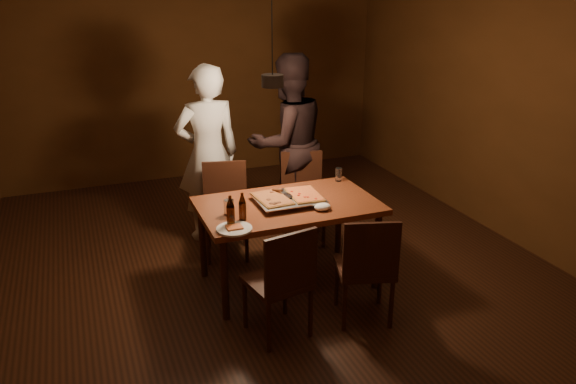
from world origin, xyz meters
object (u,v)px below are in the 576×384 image
object	(u,v)px
chair_far_right	(303,188)
pizza_tray	(288,200)
pendant_lamp	(272,79)
chair_far_left	(226,200)
dining_table	(288,211)
plate_slice	(234,229)
chair_near_right	(367,261)
chair_near_left	(283,274)
diner_dark	(288,143)
beer_bottle_b	(242,207)
diner_white	(208,154)
beer_bottle_a	(231,211)

from	to	relation	value
chair_far_right	pizza_tray	bearing A→B (deg)	74.97
pendant_lamp	chair_far_left	bearing A→B (deg)	116.14
chair_far_left	pendant_lamp	world-z (taller)	pendant_lamp
dining_table	plate_slice	size ratio (longest dim) A/B	5.51
chair_far_right	chair_near_right	size ratio (longest dim) A/B	0.99
chair_near_left	diner_dark	xyz separation A→B (m)	(0.80, 1.95, 0.39)
chair_far_right	pizza_tray	distance (m)	0.97
beer_bottle_b	chair_far_left	bearing A→B (deg)	83.00
chair_far_left	pendant_lamp	size ratio (longest dim) A/B	0.46
diner_white	chair_far_left	bearing A→B (deg)	96.12
beer_bottle_a	diner_white	world-z (taller)	diner_white
chair_far_right	chair_near_left	xyz separation A→B (m)	(-0.82, -1.59, 0.00)
beer_bottle_b	diner_white	size ratio (longest dim) A/B	0.12
chair_far_right	diner_dark	xyz separation A→B (m)	(-0.02, 0.37, 0.39)
chair_far_left	diner_white	bearing A→B (deg)	-67.88
dining_table	pizza_tray	size ratio (longest dim) A/B	2.73
chair_near_left	beer_bottle_a	distance (m)	0.65
beer_bottle_a	diner_white	xyz separation A→B (m)	(0.18, 1.45, 0.02)
chair_far_right	pizza_tray	xyz separation A→B (m)	(-0.48, -0.81, 0.24)
diner_dark	pendant_lamp	size ratio (longest dim) A/B	1.68
chair_near_left	pizza_tray	size ratio (longest dim) A/B	0.89
chair_near_left	chair_far_left	bearing A→B (deg)	79.30
chair_near_left	chair_near_right	size ratio (longest dim) A/B	0.94
dining_table	diner_dark	distance (m)	1.30
plate_slice	diner_white	size ratio (longest dim) A/B	0.15
chair_far_left	chair_near_left	xyz separation A→B (m)	(0.00, -1.55, 0.00)
dining_table	diner_white	world-z (taller)	diner_white
beer_bottle_a	diner_white	bearing A→B (deg)	82.98
chair_near_left	diner_white	bearing A→B (deg)	80.95
dining_table	plate_slice	xyz separation A→B (m)	(-0.58, -0.36, 0.08)
chair_near_left	diner_dark	distance (m)	2.15
plate_slice	diner_dark	bearing A→B (deg)	56.15
chair_near_left	pendant_lamp	xyz separation A→B (m)	(0.28, 0.97, 1.22)
dining_table	chair_near_right	world-z (taller)	chair_near_right
chair_near_left	plate_slice	bearing A→B (deg)	109.54
dining_table	diner_dark	world-z (taller)	diner_dark
chair_near_right	pendant_lamp	size ratio (longest dim) A/B	0.47
beer_bottle_b	pendant_lamp	bearing A→B (deg)	45.04
chair_far_right	pendant_lamp	distance (m)	1.47
diner_white	chair_near_left	bearing A→B (deg)	89.76
beer_bottle_b	chair_near_right	bearing A→B (deg)	-37.72
chair_near_right	diner_dark	bearing A→B (deg)	102.46
chair_far_left	pizza_tray	size ratio (longest dim) A/B	0.93
pizza_tray	diner_dark	bearing A→B (deg)	64.16
chair_near_right	chair_far_right	bearing A→B (deg)	100.96
chair_near_right	pendant_lamp	xyz separation A→B (m)	(-0.38, 1.01, 1.22)
diner_dark	beer_bottle_b	bearing A→B (deg)	46.64
beer_bottle_a	pendant_lamp	world-z (taller)	pendant_lamp
chair_far_left	beer_bottle_b	xyz separation A→B (m)	(-0.12, -0.98, 0.32)
diner_white	pendant_lamp	world-z (taller)	pendant_lamp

